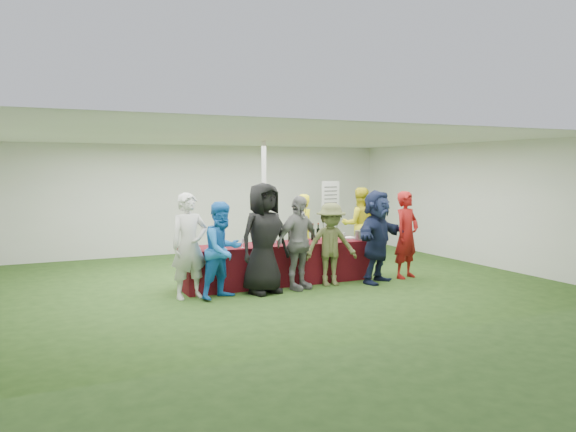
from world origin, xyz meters
name	(u,v)px	position (x,y,z in m)	size (l,w,h in m)	color
ground	(265,281)	(0.00, 0.00, 0.00)	(60.00, 60.00, 0.00)	#284719
tent	(264,205)	(0.50, 1.20, 1.35)	(10.00, 10.00, 10.00)	white
serving_table	(278,263)	(0.13, -0.35, 0.38)	(3.60, 0.80, 0.75)	#530D0F
wine_bottles	(304,234)	(0.73, -0.20, 0.87)	(0.70, 0.16, 0.32)	black
wine_glasses	(261,240)	(-0.31, -0.59, 0.86)	(2.71, 0.11, 0.16)	silver
water_bottle	(274,237)	(0.09, -0.27, 0.85)	(0.07, 0.07, 0.23)	silver
bar_towel	(347,238)	(1.65, -0.30, 0.77)	(0.25, 0.18, 0.03)	white
dump_bucket	(361,235)	(1.79, -0.57, 0.84)	(0.24, 0.24, 0.18)	slate
wine_list_sign	(330,200)	(2.95, 2.68, 1.32)	(0.50, 0.03, 1.80)	slate
staff_pourer	(302,231)	(1.24, 0.88, 0.79)	(0.58, 0.38, 1.58)	yellow
staff_back	(360,225)	(2.80, 1.06, 0.85)	(0.82, 0.64, 1.70)	gold
customer_0	(189,246)	(-1.67, -0.79, 0.87)	(0.63, 0.42, 1.74)	silver
customer_1	(223,250)	(-1.17, -1.03, 0.80)	(0.78, 0.60, 1.60)	blue
customer_2	(264,238)	(-0.42, -0.97, 0.95)	(0.92, 0.60, 1.89)	black
customer_3	(298,243)	(0.24, -0.95, 0.83)	(0.97, 0.41, 1.66)	slate
customer_4	(331,244)	(0.92, -0.91, 0.75)	(0.98, 0.56, 1.51)	#50542C
customer_5	(377,237)	(1.83, -1.06, 0.87)	(1.61, 0.51, 1.73)	#161E3C
customer_6	(406,235)	(2.61, -0.92, 0.84)	(0.62, 0.40, 1.69)	maroon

